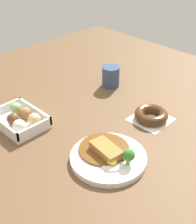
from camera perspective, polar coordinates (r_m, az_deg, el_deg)
ground_plane at (r=1.09m, az=-0.44°, el=-2.29°), size 1.60×1.60×0.00m
curry_plate at (r=0.94m, az=1.91°, el=-8.06°), size 0.23×0.23×0.07m
donut_box at (r=1.11m, az=-13.98°, el=-1.29°), size 0.19×0.14×0.06m
chocolate_ring_donut at (r=1.13m, az=9.69°, el=-0.58°), size 0.13×0.13×0.04m
coffee_mug at (r=1.32m, az=2.34°, el=6.52°), size 0.07×0.07×0.09m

